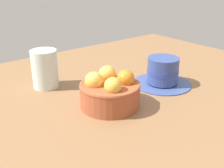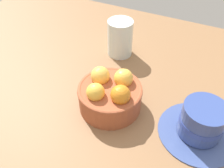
# 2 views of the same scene
# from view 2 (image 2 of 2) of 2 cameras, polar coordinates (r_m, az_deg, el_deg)

# --- Properties ---
(ground_plane) EXTENTS (1.35, 0.99, 0.04)m
(ground_plane) POSITION_cam_2_polar(r_m,az_deg,el_deg) (0.59, -0.44, -6.41)
(ground_plane) COLOR brown
(terracotta_bowl) EXTENTS (0.15, 0.15, 0.09)m
(terracotta_bowl) POSITION_cam_2_polar(r_m,az_deg,el_deg) (0.54, -0.45, -2.43)
(terracotta_bowl) COLOR #9E4C2D
(terracotta_bowl) RESTS_ON ground_plane
(coffee_cup) EXTENTS (0.17, 0.17, 0.08)m
(coffee_cup) POSITION_cam_2_polar(r_m,az_deg,el_deg) (0.53, 20.53, -8.62)
(coffee_cup) COLOR #3C4F89
(coffee_cup) RESTS_ON ground_plane
(water_glass) EXTENTS (0.07, 0.07, 0.11)m
(water_glass) POSITION_cam_2_polar(r_m,az_deg,el_deg) (0.70, 1.94, 10.93)
(water_glass) COLOR silver
(water_glass) RESTS_ON ground_plane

